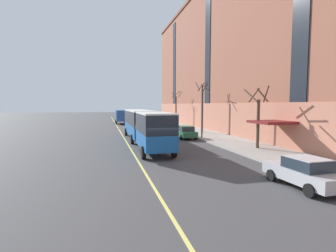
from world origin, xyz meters
name	(u,v)px	position (x,y,z in m)	size (l,w,h in m)	color
ground_plane	(161,159)	(0.00, 0.00, 0.00)	(260.00, 260.00, 0.00)	#424244
sidewalk	(250,147)	(9.53, 3.00, 0.07)	(5.45, 160.00, 0.15)	#9E9B93
city_bus	(143,124)	(-0.10, 8.46, 2.05)	(2.79, 19.01, 3.53)	#19569E
parked_car_silver_0	(304,172)	(5.61, -8.52, 0.78)	(2.07, 4.36, 1.56)	#B7B7BC
parked_car_champagne_1	(165,125)	(5.49, 22.00, 0.78)	(2.10, 4.56, 1.56)	#BCAD89
parked_car_green_3	(186,132)	(5.62, 11.23, 0.78)	(2.08, 4.28, 1.56)	#23603D
parked_car_champagne_4	(158,123)	(5.61, 28.01, 0.78)	(2.06, 4.54, 1.56)	#BCAD89
box_truck	(121,116)	(-0.63, 37.94, 1.69)	(2.36, 6.74, 2.98)	#285199
street_tree_mid_block	(258,117)	(9.68, 2.04, 3.08)	(1.98, 1.90, 5.76)	brown
street_tree_far_uptown	(202,107)	(9.70, 16.32, 3.91)	(1.75, 1.66, 7.33)	brown
street_tree_far_downtown	(176,108)	(9.74, 30.64, 3.53)	(1.87, 1.89, 6.79)	brown
street_lamp	(203,105)	(7.41, 10.17, 4.13)	(0.36, 1.48, 6.44)	#2D2D30
fire_hydrant	(325,174)	(7.31, -8.11, 0.49)	(0.42, 0.24, 0.72)	red
lane_centerline	(133,153)	(-1.80, 3.00, 0.00)	(0.16, 140.00, 0.01)	#E0D66B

